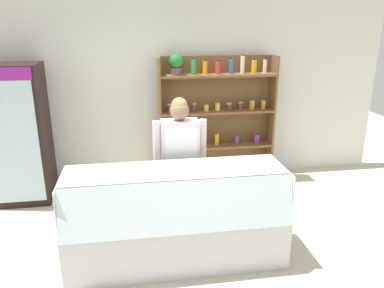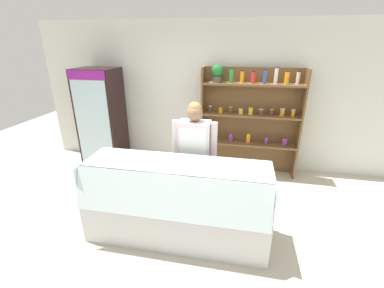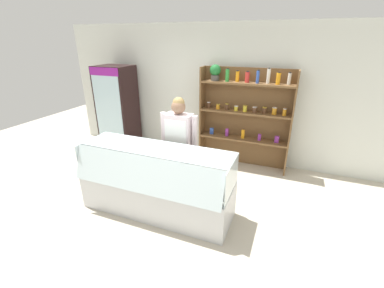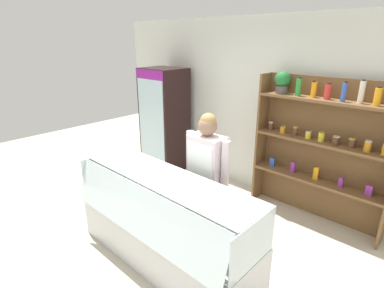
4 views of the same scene
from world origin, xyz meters
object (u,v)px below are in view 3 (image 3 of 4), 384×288
at_px(deli_display_case, 157,192).
at_px(shop_clerk, 179,140).
at_px(drinks_fridge, 118,110).
at_px(shelving_unit, 243,112).

height_order(deli_display_case, shop_clerk, shop_clerk).
distance_m(deli_display_case, shop_clerk, 0.86).
bearing_deg(deli_display_case, drinks_fridge, 137.57).
xyz_separation_m(deli_display_case, shop_clerk, (0.12, 0.56, 0.64)).
relative_size(drinks_fridge, shelving_unit, 0.96).
bearing_deg(shop_clerk, deli_display_case, -101.88).
bearing_deg(deli_display_case, shop_clerk, 78.12).
bearing_deg(shop_clerk, drinks_fridge, 149.58).
distance_m(drinks_fridge, shelving_unit, 2.76).
xyz_separation_m(drinks_fridge, shop_clerk, (2.04, -1.20, 0.01)).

